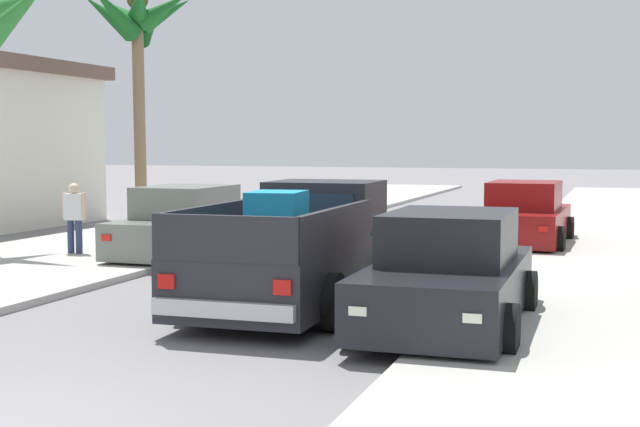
# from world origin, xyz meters

# --- Properties ---
(sidewalk_left) EXTENTS (5.39, 60.00, 0.12)m
(sidewalk_left) POSITION_xyz_m (-5.67, 12.00, 0.06)
(sidewalk_left) COLOR #B2AFA8
(sidewalk_left) RESTS_ON ground
(curb_left) EXTENTS (0.16, 60.00, 0.10)m
(curb_left) POSITION_xyz_m (-4.38, 12.00, 0.05)
(curb_left) COLOR silver
(curb_left) RESTS_ON ground
(curb_right) EXTENTS (0.16, 60.00, 0.10)m
(curb_right) POSITION_xyz_m (4.38, 12.00, 0.05)
(curb_right) COLOR silver
(curb_right) RESTS_ON ground
(pickup_truck) EXTENTS (2.32, 5.26, 1.80)m
(pickup_truck) POSITION_xyz_m (0.66, 6.50, 0.80)
(pickup_truck) COLOR #28282D
(pickup_truck) RESTS_ON ground
(car_left_near) EXTENTS (2.07, 4.28, 1.54)m
(car_left_near) POSITION_xyz_m (3.12, 5.45, 0.71)
(car_left_near) COLOR black
(car_left_near) RESTS_ON ground
(car_left_mid) EXTENTS (2.03, 4.26, 1.54)m
(car_left_mid) POSITION_xyz_m (-3.31, 10.59, 0.71)
(car_left_mid) COLOR slate
(car_left_mid) RESTS_ON ground
(car_right_mid) EXTENTS (2.09, 4.29, 1.54)m
(car_right_mid) POSITION_xyz_m (3.10, 15.01, 0.71)
(car_right_mid) COLOR maroon
(car_right_mid) RESTS_ON ground
(palm_tree_left_mid) EXTENTS (3.29, 3.91, 6.75)m
(palm_tree_left_mid) POSITION_xyz_m (-7.65, 16.03, 5.63)
(palm_tree_left_mid) COLOR #846B4C
(palm_tree_left_mid) RESTS_ON ground
(pedestrian) EXTENTS (0.57, 0.32, 1.59)m
(pedestrian) POSITION_xyz_m (-5.57, 9.86, 0.91)
(pedestrian) COLOR navy
(pedestrian) RESTS_ON ground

